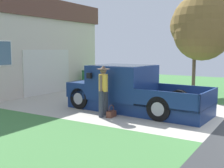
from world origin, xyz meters
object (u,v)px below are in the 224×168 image
(front_yard_tree, at_px, (200,28))
(wheeled_trash_bin, at_px, (90,79))
(pickup_truck, at_px, (126,90))
(handbag, at_px, (111,113))
(person_with_hat, at_px, (103,88))

(front_yard_tree, distance_m, wheeled_trash_bin, 6.66)
(front_yard_tree, bearing_deg, pickup_truck, 164.79)
(handbag, bearing_deg, pickup_truck, 6.56)
(pickup_truck, bearing_deg, person_with_hat, 176.94)
(wheeled_trash_bin, bearing_deg, handbag, -138.03)
(pickup_truck, xyz_separation_m, front_yard_tree, (4.97, -1.35, 2.55))
(pickup_truck, height_order, person_with_hat, person_with_hat)
(handbag, xyz_separation_m, wheeled_trash_bin, (5.34, 4.80, 0.45))
(handbag, height_order, wheeled_trash_bin, wheeled_trash_bin)
(person_with_hat, bearing_deg, handbag, -88.10)
(front_yard_tree, relative_size, wheeled_trash_bin, 4.67)
(person_with_hat, bearing_deg, pickup_truck, -12.56)
(front_yard_tree, bearing_deg, wheeled_trash_bin, 98.72)
(pickup_truck, distance_m, front_yard_tree, 5.75)
(pickup_truck, distance_m, handbag, 1.44)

